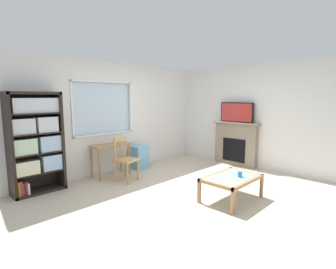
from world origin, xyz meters
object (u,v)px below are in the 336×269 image
(wooden_chair, at_px, (125,159))
(coffee_table, at_px, (232,180))
(bookshelf, at_px, (35,140))
(fireplace, at_px, (236,143))
(plastic_drawer_unit, at_px, (139,157))
(desk_under_window, at_px, (110,150))
(tv, at_px, (237,112))
(sippy_cup, at_px, (240,174))

(wooden_chair, distance_m, coffee_table, 2.22)
(bookshelf, xyz_separation_m, wooden_chair, (1.51, -0.62, -0.51))
(fireplace, bearing_deg, plastic_drawer_unit, 142.44)
(desk_under_window, relative_size, tv, 0.96)
(fireplace, height_order, tv, tv)
(plastic_drawer_unit, xyz_separation_m, tv, (1.96, -1.52, 1.07))
(desk_under_window, bearing_deg, tv, -27.77)
(wooden_chair, distance_m, sippy_cup, 2.34)
(wooden_chair, bearing_deg, plastic_drawer_unit, 34.71)
(bookshelf, relative_size, tv, 2.05)
(fireplace, height_order, sippy_cup, fireplace)
(wooden_chair, xyz_separation_m, fireplace, (2.79, -0.95, 0.09))
(bookshelf, height_order, desk_under_window, bookshelf)
(coffee_table, relative_size, sippy_cup, 11.30)
(wooden_chair, bearing_deg, fireplace, -18.85)
(plastic_drawer_unit, bearing_deg, sippy_cup, -91.68)
(bookshelf, relative_size, sippy_cup, 20.38)
(wooden_chair, xyz_separation_m, sippy_cup, (0.73, -2.22, -0.01))
(bookshelf, bearing_deg, wooden_chair, -22.33)
(bookshelf, distance_m, plastic_drawer_unit, 2.43)
(plastic_drawer_unit, xyz_separation_m, fireplace, (1.97, -1.52, 0.27))
(fireplace, distance_m, tv, 0.80)
(bookshelf, bearing_deg, sippy_cup, -51.64)
(desk_under_window, relative_size, wooden_chair, 0.96)
(bookshelf, xyz_separation_m, desk_under_window, (1.50, -0.11, -0.39))
(fireplace, bearing_deg, tv, -180.00)
(bookshelf, distance_m, coffee_table, 3.54)
(plastic_drawer_unit, bearing_deg, wooden_chair, -145.29)
(plastic_drawer_unit, relative_size, tv, 0.62)
(desk_under_window, height_order, wooden_chair, wooden_chair)
(bookshelf, bearing_deg, fireplace, -20.09)
(wooden_chair, bearing_deg, tv, -18.97)
(sippy_cup, bearing_deg, tv, 31.83)
(bookshelf, relative_size, fireplace, 1.49)
(tv, relative_size, sippy_cup, 9.93)
(fireplace, distance_m, sippy_cup, 2.41)
(plastic_drawer_unit, xyz_separation_m, sippy_cup, (-0.08, -2.78, 0.18))
(tv, distance_m, coffee_table, 2.62)
(tv, xyz_separation_m, sippy_cup, (-2.04, -1.26, -0.90))
(bookshelf, bearing_deg, plastic_drawer_unit, -1.38)
(bookshelf, height_order, coffee_table, bookshelf)
(bookshelf, bearing_deg, desk_under_window, -4.05)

